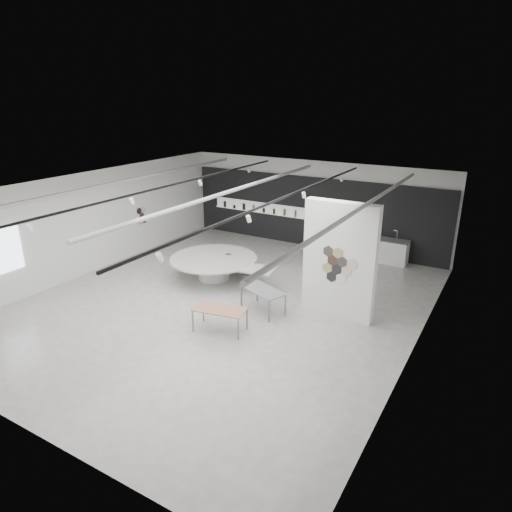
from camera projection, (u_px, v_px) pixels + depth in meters
The scene contains 7 objects.
room at pixel (220, 243), 14.30m from camera, with size 12.02×14.02×3.82m.
back_wall_display at pixel (310, 212), 20.11m from camera, with size 11.80×0.27×3.10m.
partition_column at pixel (339, 261), 13.50m from camera, with size 2.20×0.38×3.60m.
display_island at pixel (215, 265), 16.76m from camera, with size 4.43×3.66×0.82m.
sample_table_wood at pixel (220, 310), 13.02m from camera, with size 1.59×0.99×0.70m.
sample_table_stone at pixel (263, 291), 14.15m from camera, with size 1.63×1.22×0.75m.
kitchen_counter at pixel (386, 251), 18.43m from camera, with size 1.72×0.70×1.35m.
Camera 1 is at (7.76, -11.17, 6.49)m, focal length 32.00 mm.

